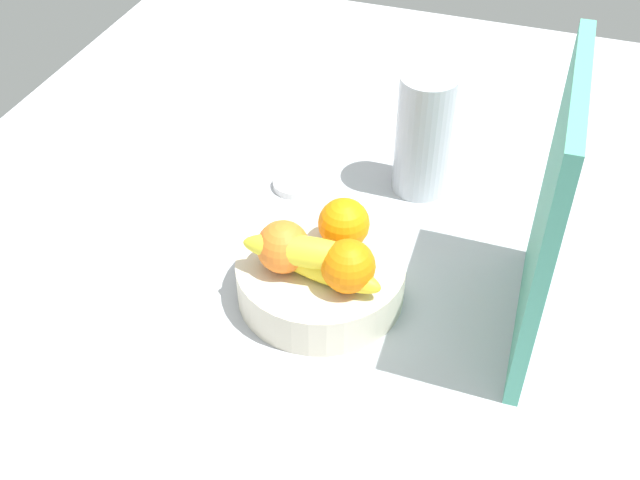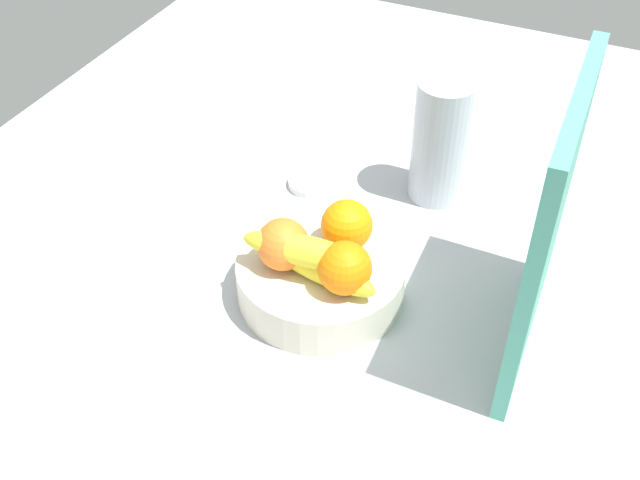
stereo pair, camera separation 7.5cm
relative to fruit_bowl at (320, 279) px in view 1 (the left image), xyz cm
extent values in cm
cube|color=#B3B7BF|center=(-0.24, 1.70, -4.47)|extent=(180.00, 140.00, 3.00)
cylinder|color=beige|center=(0.00, 0.00, 0.00)|extent=(22.51, 22.51, 5.93)
sphere|color=orange|center=(-4.74, 1.45, 6.41)|extent=(6.89, 6.89, 6.89)
sphere|color=orange|center=(2.18, -4.23, 6.41)|extent=(6.89, 6.89, 6.89)
sphere|color=orange|center=(2.94, 4.71, 6.41)|extent=(6.89, 6.89, 6.89)
ellipsoid|color=yellow|center=(2.57, 0.97, 4.97)|extent=(7.11, 17.45, 4.00)
ellipsoid|color=yellow|center=(2.87, -0.58, 7.17)|extent=(5.70, 17.32, 4.00)
cube|color=#4EA58C|center=(-3.90, 26.73, 15.03)|extent=(28.05, 2.77, 36.00)
cylinder|color=#B5BCC6|center=(-27.93, 7.00, 6.89)|extent=(8.52, 8.52, 19.72)
cylinder|color=silver|center=(-21.64, -11.59, -2.38)|extent=(7.04, 7.04, 1.17)
camera|label=1|loc=(71.35, 24.42, 73.10)|focal=44.14mm
camera|label=2|loc=(68.58, 31.37, 73.10)|focal=44.14mm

